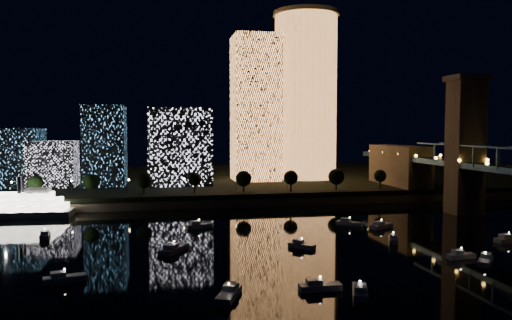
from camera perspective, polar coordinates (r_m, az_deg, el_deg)
The scene contains 9 objects.
ground at distance 124.59m, azimuth 10.22°, elevation -10.84°, with size 520.00×520.00×0.00m, color black.
far_bank at distance 277.30m, azimuth -1.90°, elevation -2.26°, with size 420.00×160.00×5.00m, color black.
seawall at distance 201.41m, azimuth 1.68°, elevation -4.79°, with size 420.00×6.00×3.00m, color #6B5E4C.
tower_cylindrical at distance 262.57m, azimuth 5.69°, elevation 7.33°, with size 34.00×34.00×85.70m.
tower_rectangular at distance 251.50m, azimuth -0.06°, elevation 5.93°, with size 22.66×22.66×72.09m, color #FF9D51.
midrise_blocks at distance 237.31m, azimuth -15.69°, elevation 1.09°, with size 93.97×26.82×36.38m.
motorboats at distance 127.62m, azimuth 5.08°, elevation -10.07°, with size 131.73×75.63×2.78m.
esplanade_trees at distance 202.01m, azimuth -6.33°, elevation -2.22°, with size 165.67×6.87×8.94m.
street_lamps at distance 207.68m, azimuth -8.26°, elevation -2.48°, with size 132.70×0.70×5.65m.
Camera 1 is at (-44.22, -112.26, 31.06)m, focal length 35.00 mm.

